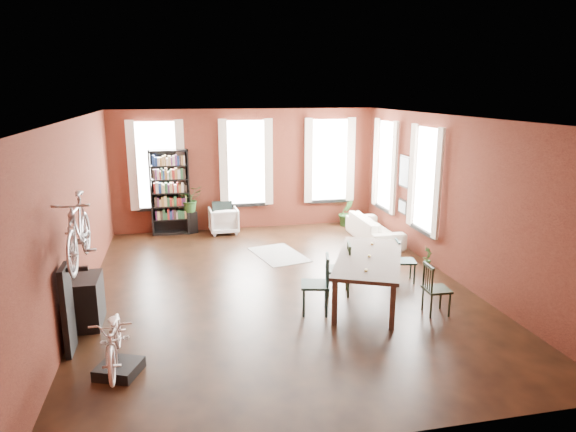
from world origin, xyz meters
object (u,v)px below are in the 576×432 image
object	(u,v)px
dining_chair_d	(405,261)
bookshelf	(170,193)
dining_chair_c	(437,289)
dining_table	(368,279)
bicycle_floor	(113,313)
white_armchair	(223,219)
console_table	(88,301)
dining_chair_b	(338,269)
plant_stand	(191,222)
bike_trainer	(119,369)
cream_sofa	(374,225)
dining_chair_a	(315,284)

from	to	relation	value
dining_chair_d	bookshelf	distance (m)	6.39
dining_chair_c	dining_table	bearing A→B (deg)	51.76
bicycle_floor	white_armchair	bearing A→B (deg)	71.15
white_armchair	console_table	distance (m)	5.63
dining_table	console_table	xyz separation A→B (m)	(-4.73, 0.02, -0.01)
dining_chair_b	white_armchair	bearing A→B (deg)	-146.71
dining_chair_c	dining_chair_d	world-z (taller)	dining_chair_c
dining_chair_c	plant_stand	bearing A→B (deg)	35.24
bike_trainer	cream_sofa	bearing A→B (deg)	42.63
dining_chair_c	white_armchair	xyz separation A→B (m)	(-3.04, 5.79, -0.06)
bookshelf	dining_chair_d	bearing A→B (deg)	-45.04
bookshelf	console_table	xyz separation A→B (m)	(-1.28, -5.20, -0.70)
dining_chair_d	bicycle_floor	size ratio (longest dim) A/B	0.57
bike_trainer	dining_chair_c	bearing A→B (deg)	9.77
white_armchair	plant_stand	bearing A→B (deg)	-16.68
bicycle_floor	dining_chair_a	bearing A→B (deg)	21.71
dining_chair_b	dining_chair_c	size ratio (longest dim) A/B	1.11
dining_chair_d	bike_trainer	bearing A→B (deg)	126.39
dining_chair_b	plant_stand	distance (m)	5.46
dining_chair_d	cream_sofa	distance (m)	2.83
cream_sofa	plant_stand	xyz separation A→B (m)	(-4.47, 1.70, -0.12)
plant_stand	dining_table	bearing A→B (deg)	-60.35
dining_chair_b	dining_table	bearing A→B (deg)	62.04
dining_chair_a	bookshelf	world-z (taller)	bookshelf
dining_chair_c	bicycle_floor	distance (m)	5.15
console_table	cream_sofa	bearing A→B (deg)	29.33
dining_chair_b	bike_trainer	xyz separation A→B (m)	(-3.67, -2.04, -0.41)
dining_chair_c	plant_stand	distance (m)	7.15
dining_table	bicycle_floor	distance (m)	4.48
console_table	white_armchair	bearing A→B (deg)	62.40
white_armchair	bike_trainer	xyz separation A→B (m)	(-1.99, -6.66, -0.30)
bookshelf	plant_stand	world-z (taller)	bookshelf
bicycle_floor	dining_table	bearing A→B (deg)	19.87
dining_chair_a	bike_trainer	world-z (taller)	dining_chair_a
dining_table	dining_chair_c	size ratio (longest dim) A/B	2.73
dining_chair_b	dining_chair_c	world-z (taller)	dining_chair_b
dining_chair_c	cream_sofa	distance (m)	4.34
dining_table	cream_sofa	size ratio (longest dim) A/B	1.14
bike_trainer	dining_chair_b	bearing A→B (deg)	29.05
dining_table	dining_chair_a	xyz separation A→B (m)	(-1.07, -0.31, 0.10)
bike_trainer	bicycle_floor	bearing A→B (deg)	-137.82
white_armchair	bike_trainer	distance (m)	6.96
dining_chair_c	cream_sofa	size ratio (longest dim) A/B	0.42
bookshelf	console_table	size ratio (longest dim) A/B	2.75
dining_chair_a	plant_stand	distance (m)	5.86
white_armchair	console_table	world-z (taller)	console_table
dining_chair_a	dining_chair_d	bearing A→B (deg)	130.01
dining_chair_c	dining_chair_d	bearing A→B (deg)	-2.37
bookshelf	white_armchair	size ratio (longest dim) A/B	2.95
dining_chair_a	white_armchair	xyz separation A→B (m)	(-1.06, 5.32, -0.13)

